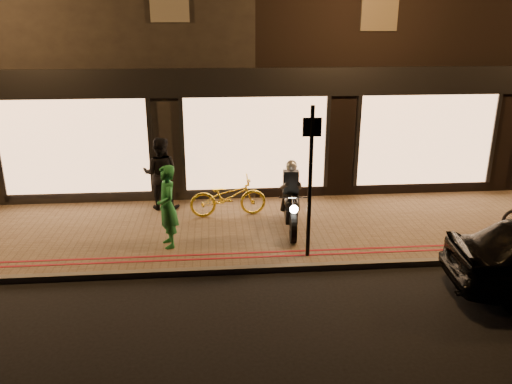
% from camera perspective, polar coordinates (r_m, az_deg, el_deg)
% --- Properties ---
extents(ground, '(90.00, 90.00, 0.00)m').
position_cam_1_polar(ground, '(9.68, 1.99, -9.19)').
color(ground, black).
rests_on(ground, ground).
extents(sidewalk, '(50.00, 4.00, 0.12)m').
position_cam_1_polar(sidewalk, '(11.45, 0.79, -4.25)').
color(sidewalk, '#746048').
rests_on(sidewalk, ground).
extents(kerb_stone, '(50.00, 0.14, 0.12)m').
position_cam_1_polar(kerb_stone, '(9.70, 1.95, -8.74)').
color(kerb_stone, '#59544C').
rests_on(kerb_stone, ground).
extents(red_kerb_lines, '(50.00, 0.26, 0.01)m').
position_cam_1_polar(red_kerb_lines, '(10.11, 1.62, -7.12)').
color(red_kerb_lines, maroon).
rests_on(red_kerb_lines, sidewalk).
extents(building_row, '(48.00, 10.11, 8.50)m').
position_cam_1_polar(building_row, '(17.51, -1.55, 17.79)').
color(building_row, black).
rests_on(building_row, ground).
extents(motorcycle, '(0.60, 1.94, 1.59)m').
position_cam_1_polar(motorcycle, '(11.08, 4.02, -1.35)').
color(motorcycle, black).
rests_on(motorcycle, sidewalk).
extents(sign_post, '(0.35, 0.08, 3.00)m').
position_cam_1_polar(sign_post, '(9.52, 6.23, 1.92)').
color(sign_post, black).
rests_on(sign_post, sidewalk).
extents(bicycle_gold, '(1.87, 0.78, 0.96)m').
position_cam_1_polar(bicycle_gold, '(11.94, -3.22, -0.53)').
color(bicycle_gold, yellow).
rests_on(bicycle_gold, sidewalk).
extents(person_green, '(0.59, 0.73, 1.73)m').
position_cam_1_polar(person_green, '(10.32, -10.10, -1.65)').
color(person_green, '#1F7434').
rests_on(person_green, sidewalk).
extents(person_dark, '(0.96, 0.80, 1.81)m').
position_cam_1_polar(person_dark, '(12.49, -10.86, 2.09)').
color(person_dark, black).
rests_on(person_dark, sidewalk).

